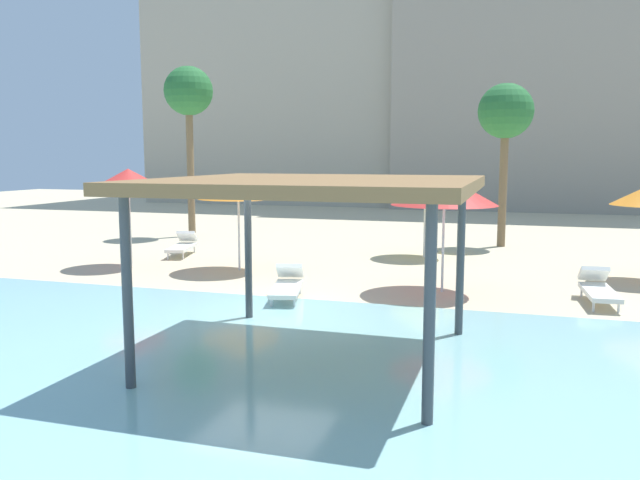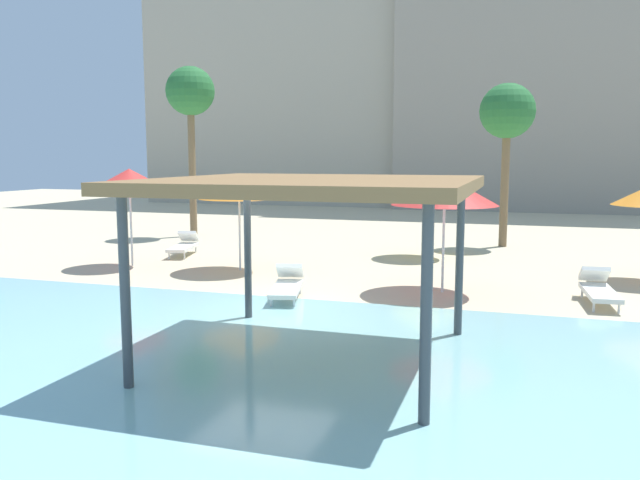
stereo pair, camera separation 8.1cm
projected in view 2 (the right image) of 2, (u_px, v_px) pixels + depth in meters
name	position (u px, v px, depth m)	size (l,w,h in m)	color
ground_plane	(264.00, 315.00, 12.90)	(80.00, 80.00, 0.00)	beige
lagoon_water	(101.00, 413.00, 7.94)	(44.00, 13.50, 0.04)	#8CC6CC
shade_pavilion	(314.00, 189.00, 9.74)	(4.73, 4.73, 2.84)	#42474C
beach_umbrella_red_0	(129.00, 178.00, 18.37)	(1.94, 1.94, 2.82)	silver
beach_umbrella_yellow_1	(427.00, 187.00, 20.03)	(2.11, 2.11, 2.50)	silver
beach_umbrella_orange_4	(239.00, 188.00, 17.69)	(2.24, 2.24, 2.63)	silver
beach_umbrella_red_5	(445.00, 190.00, 14.79)	(2.47, 2.47, 2.73)	silver
lounge_chair_0	(599.00, 288.00, 13.91)	(0.74, 1.94, 0.74)	white
lounge_chair_2	(184.00, 245.00, 20.72)	(1.05, 1.99, 0.74)	white
lounge_chair_3	(287.00, 285.00, 14.32)	(1.04, 1.99, 0.74)	white
palm_tree_0	(507.00, 114.00, 22.13)	(1.90, 1.90, 5.68)	brown
palm_tree_1	(190.00, 95.00, 25.01)	(1.90, 1.90, 6.65)	brown
hotel_block_0	(328.00, 49.00, 45.09)	(22.81, 11.07, 21.33)	#B2A893
hotel_block_1	(603.00, 35.00, 39.15)	(23.52, 11.44, 21.02)	#9E9384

